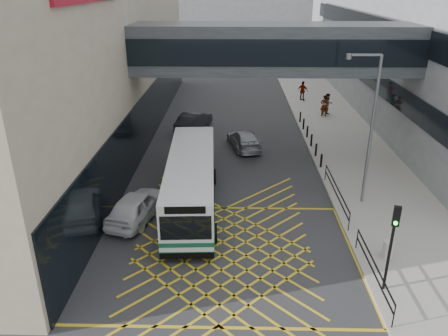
# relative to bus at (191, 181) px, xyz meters

# --- Properties ---
(ground) EXTENTS (120.00, 120.00, 0.00)m
(ground) POSITION_rel_bus_xyz_m (1.77, -4.61, -1.59)
(ground) COLOR #333335
(skybridge) EXTENTS (20.00, 4.10, 3.00)m
(skybridge) POSITION_rel_bus_xyz_m (4.77, 7.39, 5.91)
(skybridge) COLOR #3E4348
(skybridge) RESTS_ON ground
(pavement) EXTENTS (6.00, 54.00, 0.16)m
(pavement) POSITION_rel_bus_xyz_m (10.77, 10.39, -1.51)
(pavement) COLOR #A09B92
(pavement) RESTS_ON ground
(box_junction) EXTENTS (12.00, 9.00, 0.01)m
(box_junction) POSITION_rel_bus_xyz_m (1.77, -4.61, -1.58)
(box_junction) COLOR gold
(box_junction) RESTS_ON ground
(bus) EXTENTS (3.03, 10.68, 2.96)m
(bus) POSITION_rel_bus_xyz_m (0.00, 0.00, 0.00)
(bus) COLOR silver
(bus) RESTS_ON ground
(car_white) EXTENTS (3.15, 5.20, 1.55)m
(car_white) POSITION_rel_bus_xyz_m (-2.73, -1.38, -0.82)
(car_white) COLOR white
(car_white) RESTS_ON ground
(car_dark) EXTENTS (3.29, 5.30, 1.55)m
(car_dark) POSITION_rel_bus_xyz_m (-1.06, 13.45, -0.81)
(car_dark) COLOR black
(car_dark) RESTS_ON ground
(car_silver) EXTENTS (2.85, 4.79, 1.39)m
(car_silver) POSITION_rel_bus_xyz_m (3.03, 9.29, -0.89)
(car_silver) COLOR gray
(car_silver) RESTS_ON ground
(traffic_light) EXTENTS (0.30, 0.45, 3.81)m
(traffic_light) POSITION_rel_bus_xyz_m (8.25, -7.07, 1.05)
(traffic_light) COLOR black
(traffic_light) RESTS_ON pavement
(street_lamp) EXTENTS (1.82, 0.29, 8.05)m
(street_lamp) POSITION_rel_bus_xyz_m (9.24, 0.57, 3.15)
(street_lamp) COLOR slate
(street_lamp) RESTS_ON pavement
(litter_bin) EXTENTS (0.48, 0.48, 0.83)m
(litter_bin) POSITION_rel_bus_xyz_m (9.09, -4.85, -1.01)
(litter_bin) COLOR #ADA89E
(litter_bin) RESTS_ON pavement
(kerb_railings) EXTENTS (0.05, 12.54, 1.00)m
(kerb_railings) POSITION_rel_bus_xyz_m (7.92, -2.83, -0.71)
(kerb_railings) COLOR black
(kerb_railings) RESTS_ON pavement
(bollards) EXTENTS (0.14, 10.14, 0.90)m
(bollards) POSITION_rel_bus_xyz_m (8.02, 10.39, -0.98)
(bollards) COLOR black
(bollards) RESTS_ON pavement
(pedestrian_a) EXTENTS (0.82, 0.62, 1.92)m
(pedestrian_a) POSITION_rel_bus_xyz_m (10.37, 17.25, -0.47)
(pedestrian_a) COLOR gray
(pedestrian_a) RESTS_ON pavement
(pedestrian_b) EXTENTS (1.08, 0.84, 1.95)m
(pedestrian_b) POSITION_rel_bus_xyz_m (10.80, 17.76, -0.45)
(pedestrian_b) COLOR gray
(pedestrian_b) RESTS_ON pavement
(pedestrian_c) EXTENTS (1.27, 1.07, 1.94)m
(pedestrian_c) POSITION_rel_bus_xyz_m (9.27, 22.93, -0.46)
(pedestrian_c) COLOR gray
(pedestrian_c) RESTS_ON pavement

